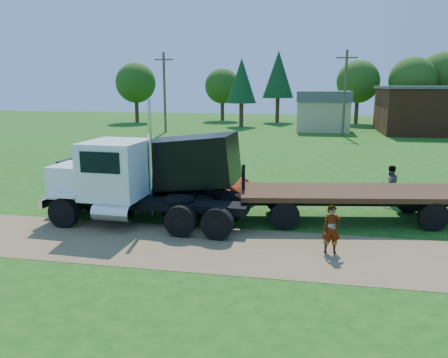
% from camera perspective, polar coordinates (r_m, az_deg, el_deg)
% --- Properties ---
extents(ground, '(140.00, 140.00, 0.00)m').
position_cam_1_polar(ground, '(14.93, 1.88, -9.19)').
color(ground, '#194E11').
rests_on(ground, ground).
extents(dirt_track, '(120.00, 4.20, 0.01)m').
position_cam_1_polar(dirt_track, '(14.93, 1.88, -9.17)').
color(dirt_track, brown).
rests_on(dirt_track, ground).
extents(white_semi_tractor, '(8.16, 3.06, 4.88)m').
position_cam_1_polar(white_semi_tractor, '(17.87, -13.57, -0.35)').
color(white_semi_tractor, black).
rests_on(white_semi_tractor, ground).
extents(black_dump_truck, '(8.12, 2.78, 3.49)m').
position_cam_1_polar(black_dump_truck, '(19.13, -9.14, 1.43)').
color(black_dump_truck, black).
rests_on(black_dump_truck, ground).
extents(orange_pickup, '(6.03, 4.41, 1.52)m').
position_cam_1_polar(orange_pickup, '(21.34, -2.88, -0.48)').
color(orange_pickup, '#C53B09').
rests_on(orange_pickup, ground).
extents(flatbed_trailer, '(9.30, 4.11, 2.30)m').
position_cam_1_polar(flatbed_trailer, '(18.43, 16.28, -2.29)').
color(flatbed_trailer, '#3C2A13').
rests_on(flatbed_trailer, ground).
extents(spectator_a, '(0.65, 0.48, 1.64)m').
position_cam_1_polar(spectator_a, '(14.77, 13.87, -6.43)').
color(spectator_a, '#999999').
rests_on(spectator_a, ground).
extents(spectator_b, '(1.04, 0.91, 1.80)m').
position_cam_1_polar(spectator_b, '(21.70, 20.84, -0.69)').
color(spectator_b, '#999999').
rests_on(spectator_b, ground).
extents(tan_shed, '(6.20, 5.40, 4.70)m').
position_cam_1_polar(tan_shed, '(53.86, 12.81, 8.72)').
color(tan_shed, tan).
rests_on(tan_shed, ground).
extents(utility_poles, '(42.20, 0.28, 9.00)m').
position_cam_1_polar(utility_poles, '(48.90, 15.51, 10.94)').
color(utility_poles, '#4B412B').
rests_on(utility_poles, ground).
extents(tree_row, '(56.74, 13.72, 11.76)m').
position_cam_1_polar(tree_row, '(64.20, 18.17, 12.59)').
color(tree_row, '#3A2618').
rests_on(tree_row, ground).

